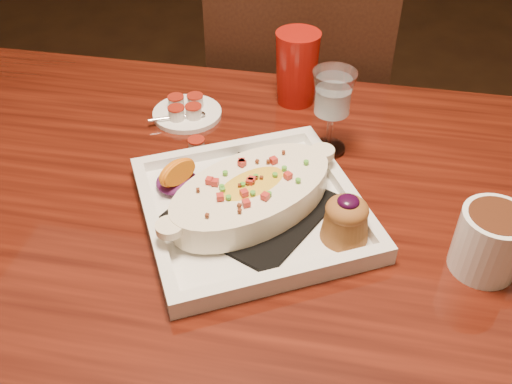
% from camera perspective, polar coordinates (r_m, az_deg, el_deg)
% --- Properties ---
extents(table, '(1.50, 0.90, 0.75)m').
position_cam_1_polar(table, '(0.92, -0.60, -7.22)').
color(table, '#601A0D').
rests_on(table, floor).
extents(chair_far, '(0.42, 0.42, 0.93)m').
position_cam_1_polar(chair_far, '(1.49, 4.32, 6.58)').
color(chair_far, black).
rests_on(chair_far, floor).
extents(plate, '(0.42, 0.42, 0.08)m').
position_cam_1_polar(plate, '(0.83, 0.11, -0.87)').
color(plate, white).
rests_on(plate, table).
extents(coffee_mug, '(0.13, 0.09, 0.09)m').
position_cam_1_polar(coffee_mug, '(0.81, 22.58, -4.43)').
color(coffee_mug, white).
rests_on(coffee_mug, table).
extents(goblet, '(0.07, 0.07, 0.15)m').
position_cam_1_polar(goblet, '(0.94, 7.68, 9.33)').
color(goblet, silver).
rests_on(goblet, table).
extents(saucer, '(0.13, 0.13, 0.09)m').
position_cam_1_polar(saucer, '(1.08, -7.03, 8.01)').
color(saucer, white).
rests_on(saucer, table).
extents(creamer_loose, '(0.03, 0.03, 0.02)m').
position_cam_1_polar(creamer_loose, '(0.99, -5.97, 4.74)').
color(creamer_loose, silver).
rests_on(creamer_loose, table).
extents(red_tumbler, '(0.08, 0.08, 0.14)m').
position_cam_1_polar(red_tumbler, '(1.09, 4.11, 12.25)').
color(red_tumbler, '#A0120B').
rests_on(red_tumbler, table).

